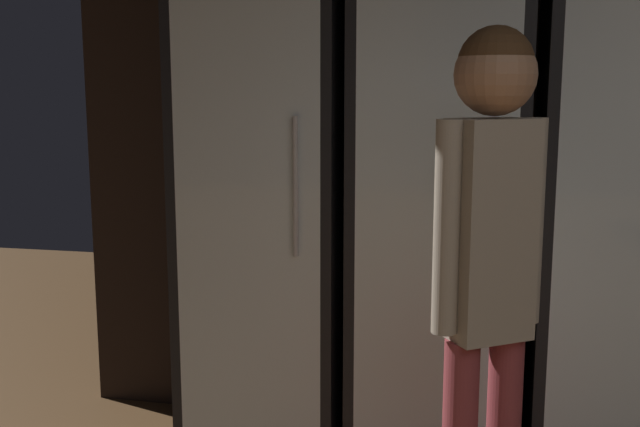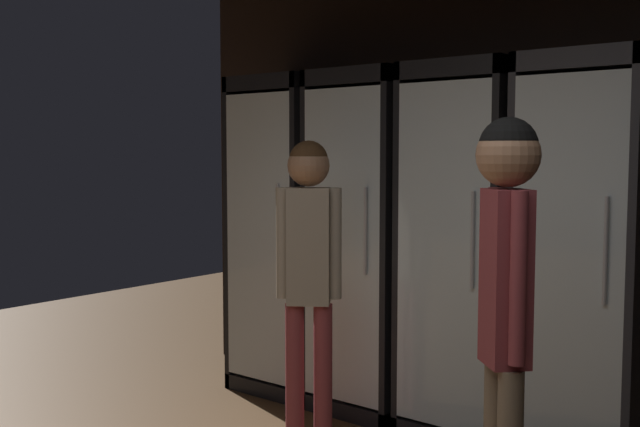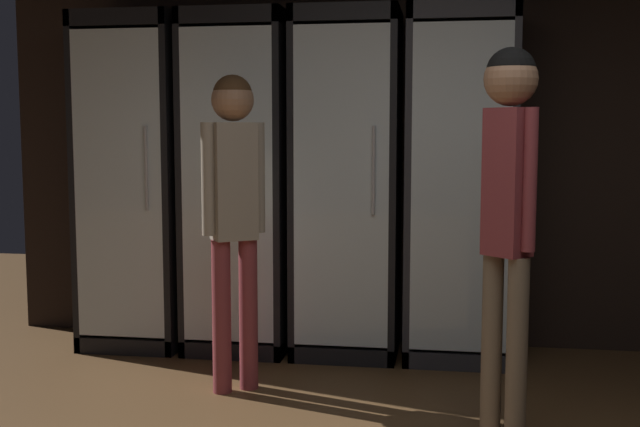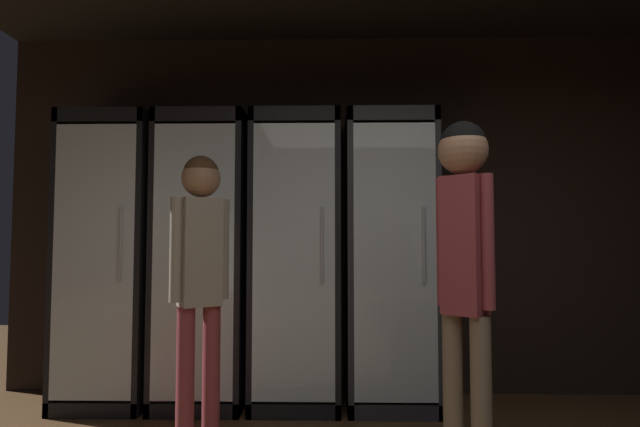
{
  "view_description": "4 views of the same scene",
  "coord_description": "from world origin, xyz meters",
  "px_view_note": "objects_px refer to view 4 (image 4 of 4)",
  "views": [
    {
      "loc": [
        -1.22,
        -0.17,
        1.5
      ],
      "look_at": [
        -1.79,
        2.48,
        1.04
      ],
      "focal_mm": 42.09,
      "sensor_mm": 36.0,
      "label": 1
    },
    {
      "loc": [
        1.33,
        -1.12,
        1.6
      ],
      "look_at": [
        -1.73,
        2.65,
        1.21
      ],
      "focal_mm": 42.88,
      "sensor_mm": 36.0,
      "label": 2
    },
    {
      "loc": [
        -0.11,
        -2.06,
        1.38
      ],
      "look_at": [
        -0.84,
        2.52,
        0.89
      ],
      "focal_mm": 44.28,
      "sensor_mm": 36.0,
      "label": 3
    },
    {
      "loc": [
        -0.46,
        -0.89,
        1.17
      ],
      "look_at": [
        -0.52,
        2.3,
        1.35
      ],
      "focal_mm": 27.74,
      "sensor_mm": 36.0,
      "label": 4
    }
  ],
  "objects_px": {
    "cooler_far_left": "(114,262)",
    "cooler_center": "(297,262)",
    "cooler_left": "(205,263)",
    "shopper_near": "(200,261)",
    "shopper_far": "(465,249)",
    "cooler_right": "(389,261)"
  },
  "relations": [
    {
      "from": "cooler_right",
      "to": "shopper_near",
      "type": "height_order",
      "value": "cooler_right"
    },
    {
      "from": "cooler_right",
      "to": "shopper_far",
      "type": "distance_m",
      "value": 1.37
    },
    {
      "from": "cooler_right",
      "to": "shopper_near",
      "type": "bearing_deg",
      "value": -144.31
    },
    {
      "from": "cooler_far_left",
      "to": "shopper_near",
      "type": "xyz_separation_m",
      "value": [
        0.86,
        -0.84,
        0.04
      ]
    },
    {
      "from": "cooler_left",
      "to": "shopper_near",
      "type": "bearing_deg",
      "value": -77.83
    },
    {
      "from": "cooler_left",
      "to": "shopper_far",
      "type": "relative_size",
      "value": 1.21
    },
    {
      "from": "cooler_right",
      "to": "cooler_far_left",
      "type": "bearing_deg",
      "value": 179.93
    },
    {
      "from": "cooler_far_left",
      "to": "cooler_left",
      "type": "relative_size",
      "value": 1.0
    },
    {
      "from": "cooler_left",
      "to": "cooler_center",
      "type": "bearing_deg",
      "value": -0.03
    },
    {
      "from": "cooler_far_left",
      "to": "shopper_far",
      "type": "xyz_separation_m",
      "value": [
        2.2,
        -1.36,
        0.12
      ]
    },
    {
      "from": "shopper_near",
      "to": "cooler_left",
      "type": "bearing_deg",
      "value": 102.17
    },
    {
      "from": "shopper_far",
      "to": "cooler_center",
      "type": "bearing_deg",
      "value": 122.19
    },
    {
      "from": "cooler_left",
      "to": "cooler_right",
      "type": "distance_m",
      "value": 1.35
    },
    {
      "from": "cooler_far_left",
      "to": "cooler_center",
      "type": "xyz_separation_m",
      "value": [
        1.35,
        -0.0,
        0.0
      ]
    },
    {
      "from": "shopper_near",
      "to": "cooler_far_left",
      "type": "bearing_deg",
      "value": 135.5
    },
    {
      "from": "cooler_far_left",
      "to": "cooler_center",
      "type": "relative_size",
      "value": 1.0
    },
    {
      "from": "shopper_near",
      "to": "cooler_right",
      "type": "bearing_deg",
      "value": 35.69
    },
    {
      "from": "cooler_left",
      "to": "cooler_far_left",
      "type": "bearing_deg",
      "value": 179.88
    },
    {
      "from": "shopper_far",
      "to": "shopper_near",
      "type": "bearing_deg",
      "value": 158.99
    },
    {
      "from": "cooler_center",
      "to": "shopper_near",
      "type": "height_order",
      "value": "cooler_center"
    },
    {
      "from": "shopper_near",
      "to": "shopper_far",
      "type": "distance_m",
      "value": 1.45
    },
    {
      "from": "shopper_near",
      "to": "shopper_far",
      "type": "height_order",
      "value": "shopper_far"
    }
  ]
}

